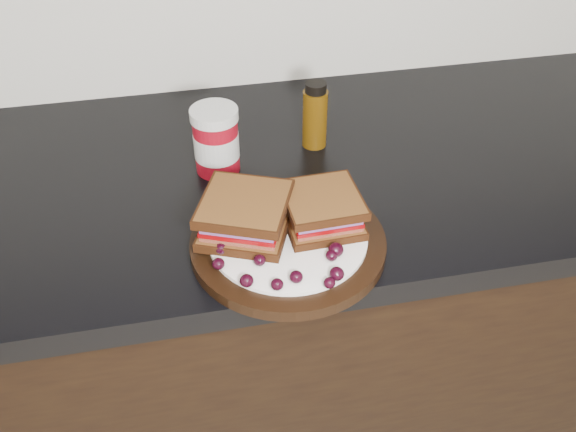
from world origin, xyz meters
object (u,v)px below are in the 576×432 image
at_px(sandwich_left, 245,215).
at_px(oil_bottle, 315,115).
at_px(condiment_jar, 216,140).
at_px(plate, 288,243).

xyz_separation_m(sandwich_left, oil_bottle, (0.16, 0.23, 0.01)).
bearing_deg(condiment_jar, plate, -70.75).
height_order(plate, condiment_jar, condiment_jar).
bearing_deg(sandwich_left, condiment_jar, 117.86).
relative_size(plate, condiment_jar, 2.46).
relative_size(sandwich_left, oil_bottle, 1.00).
bearing_deg(oil_bottle, plate, -111.06).
bearing_deg(sandwich_left, plate, -0.67).
bearing_deg(condiment_jar, sandwich_left, -84.42).
xyz_separation_m(plate, condiment_jar, (-0.08, 0.22, 0.05)).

